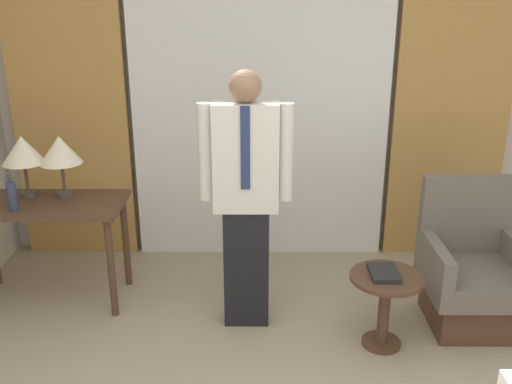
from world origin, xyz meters
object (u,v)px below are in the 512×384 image
(bottle_near_edge, at_px, (12,196))
(side_table, at_px, (385,298))
(table_lamp_left, at_px, (23,151))
(book, at_px, (384,273))
(armchair, at_px, (471,276))
(table_lamp_right, at_px, (60,151))
(person, at_px, (246,193))
(desk, at_px, (44,218))

(bottle_near_edge, bearing_deg, side_table, -9.63)
(side_table, bearing_deg, table_lamp_left, 164.29)
(bottle_near_edge, distance_m, book, 2.44)
(armchair, bearing_deg, table_lamp_left, 172.74)
(table_lamp_right, bearing_deg, book, -17.30)
(bottle_near_edge, bearing_deg, table_lamp_right, 46.73)
(table_lamp_right, xyz_separation_m, side_table, (2.14, -0.68, -0.75))
(table_lamp_right, relative_size, bottle_near_edge, 1.74)
(table_lamp_right, bearing_deg, person, -17.54)
(bottle_near_edge, relative_size, armchair, 0.26)
(table_lamp_left, xyz_separation_m, armchair, (3.04, -0.39, -0.74))
(bottle_near_edge, relative_size, side_table, 0.52)
(bottle_near_edge, bearing_deg, table_lamp_left, 90.97)
(bottle_near_edge, height_order, person, person)
(bottle_near_edge, height_order, side_table, bottle_near_edge)
(table_lamp_left, relative_size, book, 1.86)
(table_lamp_left, height_order, table_lamp_right, same)
(table_lamp_right, height_order, side_table, table_lamp_right)
(desk, distance_m, bottle_near_edge, 0.30)
(side_table, bearing_deg, armchair, 24.54)
(table_lamp_left, bearing_deg, table_lamp_right, 0.00)
(person, bearing_deg, book, -16.93)
(table_lamp_left, xyz_separation_m, book, (2.38, -0.66, -0.58))
(table_lamp_left, bearing_deg, book, -15.52)
(desk, height_order, person, person)
(table_lamp_left, bearing_deg, person, -14.75)
(table_lamp_left, distance_m, side_table, 2.60)
(desk, relative_size, armchair, 1.17)
(armchair, bearing_deg, side_table, -155.46)
(book, bearing_deg, side_table, -37.94)
(bottle_near_edge, bearing_deg, person, -5.09)
(side_table, bearing_deg, bottle_near_edge, 170.37)
(table_lamp_right, relative_size, side_table, 0.90)
(table_lamp_right, relative_size, armchair, 0.46)
(table_lamp_left, distance_m, bottle_near_edge, 0.35)
(table_lamp_right, bearing_deg, side_table, -17.49)
(table_lamp_right, height_order, person, person)
(book, bearing_deg, person, 163.07)
(desk, height_order, table_lamp_right, table_lamp_right)
(person, distance_m, side_table, 1.08)
(bottle_near_edge, height_order, armchair, bottle_near_edge)
(book, bearing_deg, table_lamp_left, 164.48)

